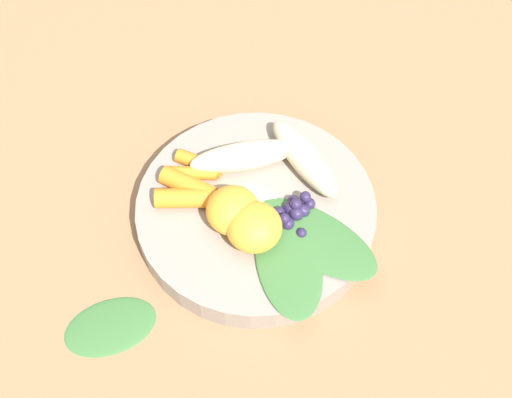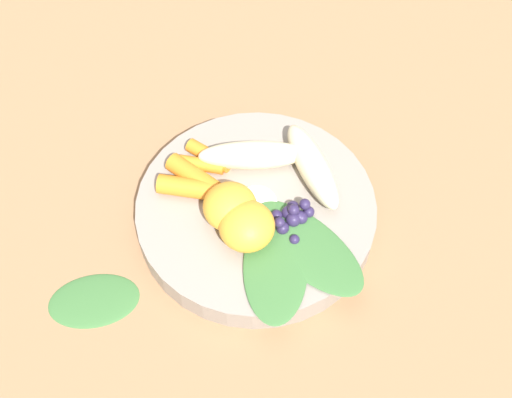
{
  "view_description": "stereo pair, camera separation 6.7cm",
  "coord_description": "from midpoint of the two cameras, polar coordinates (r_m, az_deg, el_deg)",
  "views": [
    {
      "loc": [
        -0.36,
        -0.09,
        0.6
      ],
      "look_at": [
        0.0,
        0.0,
        0.04
      ],
      "focal_mm": 48.02,
      "sensor_mm": 36.0,
      "label": 1
    },
    {
      "loc": [
        -0.34,
        -0.15,
        0.6
      ],
      "look_at": [
        0.0,
        0.0,
        0.04
      ],
      "focal_mm": 48.02,
      "sensor_mm": 36.0,
      "label": 2
    }
  ],
  "objects": [
    {
      "name": "blueberry_pile",
      "position": [
        0.66,
        5.95,
        -1.75
      ],
      "size": [
        0.05,
        0.04,
        0.02
      ],
      "color": "#2D234C",
      "rests_on": "bowl"
    },
    {
      "name": "carrot_mid_left",
      "position": [
        0.7,
        -1.83,
        2.68
      ],
      "size": [
        0.02,
        0.05,
        0.01
      ],
      "primitive_type": "cylinder",
      "rotation": [
        0.0,
        1.57,
        8.08
      ],
      "color": "orange",
      "rests_on": "bowl"
    },
    {
      "name": "kale_leaf_right",
      "position": [
        0.66,
        7.18,
        -4.19
      ],
      "size": [
        0.11,
        0.15,
        0.0
      ],
      "primitive_type": "ellipsoid",
      "rotation": [
        0.0,
        0.0,
        10.61
      ],
      "color": "#3D7038",
      "rests_on": "bowl"
    },
    {
      "name": "kale_leaf_left",
      "position": [
        0.64,
        4.63,
        -5.72
      ],
      "size": [
        0.14,
        0.1,
        0.0
      ],
      "primitive_type": "ellipsoid",
      "rotation": [
        0.0,
        0.0,
        9.82
      ],
      "color": "#3D7038",
      "rests_on": "bowl"
    },
    {
      "name": "orange_segment_near",
      "position": [
        0.64,
        2.21,
        -2.5
      ],
      "size": [
        0.05,
        0.05,
        0.04
      ],
      "primitive_type": "ellipsoid",
      "color": "#F4A833",
      "rests_on": "bowl"
    },
    {
      "name": "carrot_rear",
      "position": [
        0.68,
        -2.92,
        0.75
      ],
      "size": [
        0.03,
        0.06,
        0.02
      ],
      "primitive_type": "cylinder",
      "rotation": [
        0.0,
        1.57,
        8.11
      ],
      "color": "orange",
      "rests_on": "bowl"
    },
    {
      "name": "ground_plane",
      "position": [
        0.7,
        2.72,
        -1.95
      ],
      "size": [
        2.4,
        2.4,
        0.0
      ],
      "primitive_type": "plane",
      "color": "#99704C"
    },
    {
      "name": "banana_peeled_left",
      "position": [
        0.7,
        2.45,
        3.48
      ],
      "size": [
        0.07,
        0.11,
        0.03
      ],
      "primitive_type": "ellipsoid",
      "rotation": [
        0.0,
        0.0,
        8.31
      ],
      "color": "beige",
      "rests_on": "bowl"
    },
    {
      "name": "banana_peeled_right",
      "position": [
        0.69,
        7.48,
        2.56
      ],
      "size": [
        0.1,
        0.1,
        0.03
      ],
      "primitive_type": "ellipsoid",
      "rotation": [
        0.0,
        0.0,
        7.07
      ],
      "color": "beige",
      "rests_on": "bowl"
    },
    {
      "name": "carrot_front",
      "position": [
        0.7,
        -1.22,
        3.44
      ],
      "size": [
        0.02,
        0.05,
        0.01
      ],
      "primitive_type": "cylinder",
      "rotation": [
        0.0,
        1.57,
        7.67
      ],
      "color": "orange",
      "rests_on": "bowl"
    },
    {
      "name": "kale_leaf_stray",
      "position": [
        0.67,
        -10.59,
        -8.48
      ],
      "size": [
        0.1,
        0.1,
        0.01
      ],
      "primitive_type": "ellipsoid",
      "rotation": [
        0.0,
        0.0,
        2.15
      ],
      "color": "#3D7038",
      "rests_on": "ground_plane"
    },
    {
      "name": "bowl",
      "position": [
        0.69,
        2.77,
        -1.32
      ],
      "size": [
        0.24,
        0.24,
        0.03
      ],
      "primitive_type": "cylinder",
      "color": "gray",
      "rests_on": "ground_plane"
    },
    {
      "name": "coconut_shred_patch",
      "position": [
        0.68,
        3.19,
        -0.54
      ],
      "size": [
        0.04,
        0.04,
        0.0
      ],
      "primitive_type": "cylinder",
      "color": "white",
      "rests_on": "bowl"
    },
    {
      "name": "orange_segment_far",
      "position": [
        0.65,
        0.74,
        -0.86
      ],
      "size": [
        0.05,
        0.05,
        0.04
      ],
      "primitive_type": "ellipsoid",
      "color": "#F4A833",
      "rests_on": "bowl"
    },
    {
      "name": "carrot_mid_right",
      "position": [
        0.69,
        -2.36,
        1.97
      ],
      "size": [
        0.03,
        0.06,
        0.02
      ],
      "primitive_type": "cylinder",
      "rotation": [
        0.0,
        1.57,
        7.6
      ],
      "color": "orange",
      "rests_on": "bowl"
    }
  ]
}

